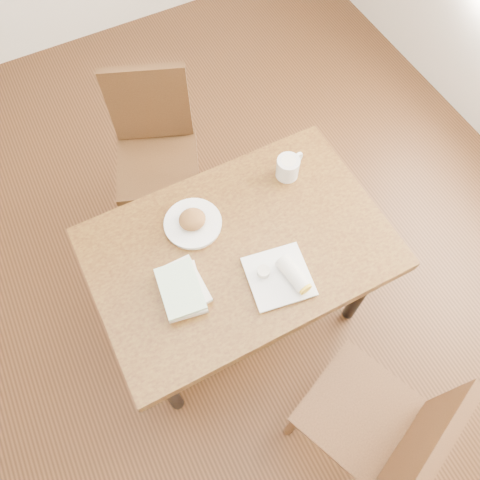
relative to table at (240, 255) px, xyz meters
name	(u,v)px	position (x,y,z in m)	size (l,w,h in m)	color
ground	(240,308)	(0.00, 0.00, -0.67)	(4.00, 5.00, 0.01)	#472814
room_walls	(240,81)	(0.00, 0.00, 0.97)	(4.02, 5.02, 2.80)	silver
table	(240,255)	(0.00, 0.00, 0.00)	(1.22, 0.81, 0.75)	brown
chair_near	(383,425)	(0.18, -0.85, -0.12)	(0.55, 0.55, 0.95)	#4F2F16
chair_far	(155,145)	(-0.07, 0.81, -0.12)	(0.54, 0.54, 0.95)	#442B13
plate_scone	(193,222)	(-0.13, 0.18, 0.11)	(0.24, 0.24, 0.08)	white
coffee_mug	(288,167)	(0.35, 0.22, 0.14)	(0.15, 0.10, 0.10)	white
plate_burrito	(283,276)	(0.08, -0.21, 0.11)	(0.28, 0.28, 0.08)	white
book_stack	(182,289)	(-0.29, -0.08, 0.11)	(0.19, 0.25, 0.06)	white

